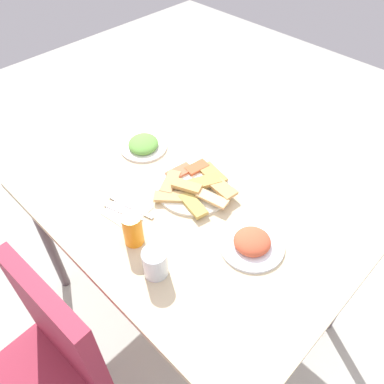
{
  "coord_description": "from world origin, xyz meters",
  "views": [
    {
      "loc": [
        -0.68,
        0.68,
        1.79
      ],
      "look_at": [
        0.02,
        -0.03,
        0.77
      ],
      "focal_mm": 35.95,
      "sensor_mm": 36.0,
      "label": 1
    }
  ],
  "objects_px": {
    "fork": "(131,207)",
    "soda_can": "(133,229)",
    "salad_plate_rice": "(252,243)",
    "paper_napkin": "(127,210)",
    "pide_platter": "(194,186)",
    "spoon": "(123,212)",
    "dining_table": "(191,217)",
    "dining_chair": "(42,374)",
    "drinking_glass": "(155,263)",
    "salad_plate_greens": "(143,145)"
  },
  "relations": [
    {
      "from": "paper_napkin",
      "to": "spoon",
      "type": "height_order",
      "value": "spoon"
    },
    {
      "from": "paper_napkin",
      "to": "salad_plate_rice",
      "type": "bearing_deg",
      "value": -155.37
    },
    {
      "from": "pide_platter",
      "to": "dining_chair",
      "type": "bearing_deg",
      "value": 95.33
    },
    {
      "from": "pide_platter",
      "to": "fork",
      "type": "xyz_separation_m",
      "value": [
        0.1,
        0.23,
        -0.01
      ]
    },
    {
      "from": "spoon",
      "to": "fork",
      "type": "bearing_deg",
      "value": -105.29
    },
    {
      "from": "salad_plate_greens",
      "to": "drinking_glass",
      "type": "xyz_separation_m",
      "value": [
        -0.5,
        0.38,
        0.03
      ]
    },
    {
      "from": "dining_chair",
      "to": "salad_plate_greens",
      "type": "xyz_separation_m",
      "value": [
        0.4,
        -0.8,
        0.26
      ]
    },
    {
      "from": "dining_table",
      "to": "salad_plate_greens",
      "type": "bearing_deg",
      "value": -13.75
    },
    {
      "from": "soda_can",
      "to": "pide_platter",
      "type": "bearing_deg",
      "value": -84.55
    },
    {
      "from": "drinking_glass",
      "to": "fork",
      "type": "distance_m",
      "value": 0.3
    },
    {
      "from": "dining_table",
      "to": "salad_plate_rice",
      "type": "distance_m",
      "value": 0.29
    },
    {
      "from": "salad_plate_rice",
      "to": "spoon",
      "type": "relative_size",
      "value": 1.36
    },
    {
      "from": "paper_napkin",
      "to": "dining_table",
      "type": "bearing_deg",
      "value": -127.84
    },
    {
      "from": "dining_table",
      "to": "drinking_glass",
      "type": "bearing_deg",
      "value": 114.26
    },
    {
      "from": "soda_can",
      "to": "paper_napkin",
      "type": "relative_size",
      "value": 0.88
    },
    {
      "from": "spoon",
      "to": "drinking_glass",
      "type": "bearing_deg",
      "value": 148.05
    },
    {
      "from": "paper_napkin",
      "to": "spoon",
      "type": "distance_m",
      "value": 0.02
    },
    {
      "from": "drinking_glass",
      "to": "paper_napkin",
      "type": "height_order",
      "value": "drinking_glass"
    },
    {
      "from": "salad_plate_rice",
      "to": "paper_napkin",
      "type": "bearing_deg",
      "value": 24.63
    },
    {
      "from": "dining_table",
      "to": "spoon",
      "type": "xyz_separation_m",
      "value": [
        0.14,
        0.2,
        0.08
      ]
    },
    {
      "from": "salad_plate_greens",
      "to": "soda_can",
      "type": "distance_m",
      "value": 0.5
    },
    {
      "from": "pide_platter",
      "to": "soda_can",
      "type": "bearing_deg",
      "value": 95.45
    },
    {
      "from": "salad_plate_greens",
      "to": "fork",
      "type": "height_order",
      "value": "salad_plate_greens"
    },
    {
      "from": "salad_plate_rice",
      "to": "paper_napkin",
      "type": "height_order",
      "value": "salad_plate_rice"
    },
    {
      "from": "dining_table",
      "to": "pide_platter",
      "type": "distance_m",
      "value": 0.12
    },
    {
      "from": "salad_plate_rice",
      "to": "drinking_glass",
      "type": "height_order",
      "value": "drinking_glass"
    },
    {
      "from": "dining_chair",
      "to": "pide_platter",
      "type": "distance_m",
      "value": 0.82
    },
    {
      "from": "dining_table",
      "to": "pide_platter",
      "type": "bearing_deg",
      "value": -55.14
    },
    {
      "from": "spoon",
      "to": "salad_plate_rice",
      "type": "bearing_deg",
      "value": -168.68
    },
    {
      "from": "dining_chair",
      "to": "dining_table",
      "type": "bearing_deg",
      "value": -87.95
    },
    {
      "from": "fork",
      "to": "dining_table",
      "type": "bearing_deg",
      "value": -143.09
    },
    {
      "from": "fork",
      "to": "spoon",
      "type": "height_order",
      "value": "same"
    },
    {
      "from": "drinking_glass",
      "to": "paper_napkin",
      "type": "distance_m",
      "value": 0.29
    },
    {
      "from": "dining_table",
      "to": "spoon",
      "type": "height_order",
      "value": "spoon"
    },
    {
      "from": "dining_table",
      "to": "fork",
      "type": "relative_size",
      "value": 6.14
    },
    {
      "from": "soda_can",
      "to": "fork",
      "type": "height_order",
      "value": "soda_can"
    },
    {
      "from": "salad_plate_rice",
      "to": "fork",
      "type": "relative_size",
      "value": 1.1
    },
    {
      "from": "drinking_glass",
      "to": "fork",
      "type": "height_order",
      "value": "drinking_glass"
    },
    {
      "from": "fork",
      "to": "soda_can",
      "type": "bearing_deg",
      "value": 133.37
    },
    {
      "from": "paper_napkin",
      "to": "pide_platter",
      "type": "bearing_deg",
      "value": -111.03
    },
    {
      "from": "dining_table",
      "to": "fork",
      "type": "height_order",
      "value": "fork"
    },
    {
      "from": "dining_table",
      "to": "paper_napkin",
      "type": "height_order",
      "value": "paper_napkin"
    },
    {
      "from": "dining_chair",
      "to": "soda_can",
      "type": "distance_m",
      "value": 0.54
    },
    {
      "from": "dining_table",
      "to": "salad_plate_rice",
      "type": "height_order",
      "value": "salad_plate_rice"
    },
    {
      "from": "soda_can",
      "to": "drinking_glass",
      "type": "xyz_separation_m",
      "value": [
        -0.14,
        0.03,
        -0.01
      ]
    },
    {
      "from": "soda_can",
      "to": "salad_plate_rice",
      "type": "bearing_deg",
      "value": -138.34
    },
    {
      "from": "pide_platter",
      "to": "paper_napkin",
      "type": "xyz_separation_m",
      "value": [
        0.1,
        0.25,
        -0.01
      ]
    },
    {
      "from": "dining_chair",
      "to": "soda_can",
      "type": "height_order",
      "value": "dining_chair"
    },
    {
      "from": "pide_platter",
      "to": "soda_can",
      "type": "height_order",
      "value": "soda_can"
    },
    {
      "from": "dining_chair",
      "to": "fork",
      "type": "bearing_deg",
      "value": -72.52
    }
  ]
}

